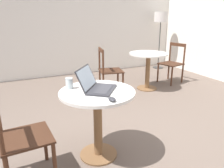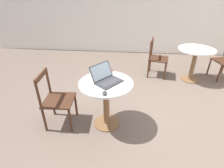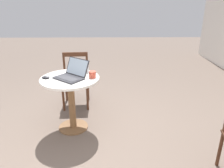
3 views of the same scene
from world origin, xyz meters
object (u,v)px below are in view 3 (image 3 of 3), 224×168
object	(u,v)px
chair_near_left	(76,80)
laptop	(71,74)
cafe_table_near	(71,91)
mug	(92,75)
drinking_glass	(86,68)
mouse	(46,77)

from	to	relation	value
chair_near_left	laptop	size ratio (longest dim) A/B	1.81
cafe_table_near	chair_near_left	distance (m)	0.76
mug	drinking_glass	distance (m)	0.25
laptop	drinking_glass	world-z (taller)	laptop
chair_near_left	mouse	world-z (taller)	chair_near_left
cafe_table_near	mouse	world-z (taller)	mouse
laptop	drinking_glass	bearing A→B (deg)	145.26
laptop	drinking_glass	distance (m)	0.29
cafe_table_near	mug	world-z (taller)	mug
laptop	mug	xyz separation A→B (m)	(-0.01, 0.27, -0.01)
drinking_glass	chair_near_left	bearing A→B (deg)	-155.70
chair_near_left	cafe_table_near	bearing A→B (deg)	3.52
mug	drinking_glass	size ratio (longest dim) A/B	1.11
cafe_table_near	laptop	distance (m)	0.23
cafe_table_near	chair_near_left	xyz separation A→B (m)	(-0.75, -0.05, -0.13)
chair_near_left	drinking_glass	xyz separation A→B (m)	(0.52, 0.23, 0.37)
mug	cafe_table_near	bearing A→B (deg)	-89.00
chair_near_left	laptop	bearing A→B (deg)	5.34
laptop	chair_near_left	bearing A→B (deg)	-174.66
drinking_glass	cafe_table_near	bearing A→B (deg)	-39.41
chair_near_left	drinking_glass	size ratio (longest dim) A/B	7.68
mouse	drinking_glass	world-z (taller)	drinking_glass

